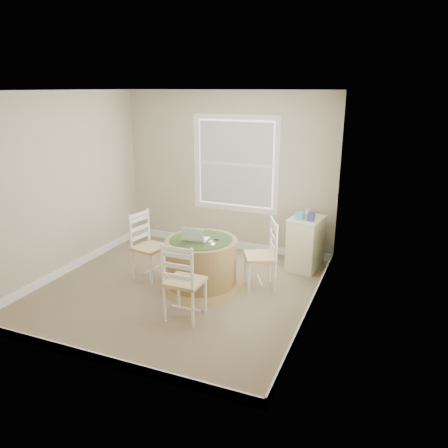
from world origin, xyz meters
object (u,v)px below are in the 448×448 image
at_px(chair_near, 185,281).
at_px(round_table, 201,261).
at_px(laptop, 196,238).
at_px(corner_chest, 305,243).
at_px(chair_right, 260,256).
at_px(chair_left, 150,247).

bearing_deg(chair_near, round_table, -78.32).
xyz_separation_m(laptop, corner_chest, (1.22, 1.24, -0.32)).
bearing_deg(corner_chest, laptop, -127.16).
height_order(round_table, laptop, laptop).
bearing_deg(round_table, chair_near, -85.60).
bearing_deg(chair_right, round_table, -98.11).
height_order(chair_near, corner_chest, chair_near).
xyz_separation_m(chair_left, laptop, (0.74, -0.03, 0.25)).
relative_size(chair_left, laptop, 2.96).
bearing_deg(chair_right, chair_near, -55.00).
relative_size(chair_near, corner_chest, 1.19).
distance_m(chair_left, laptop, 0.78).
xyz_separation_m(round_table, chair_left, (-0.80, -0.01, 0.10)).
bearing_deg(laptop, chair_right, -163.84).
xyz_separation_m(chair_right, laptop, (-0.81, -0.30, 0.25)).
relative_size(chair_left, corner_chest, 1.19).
bearing_deg(chair_left, round_table, -79.24).
distance_m(chair_near, chair_right, 1.23).
height_order(chair_left, laptop, chair_left).
bearing_deg(corner_chest, chair_left, -140.97).
xyz_separation_m(chair_near, laptop, (-0.24, 0.79, 0.25)).
bearing_deg(round_table, laptop, -153.74).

